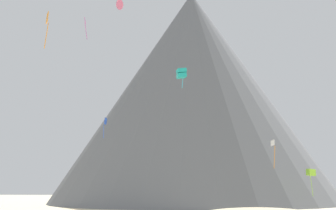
# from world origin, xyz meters

# --- Properties ---
(rock_massif) EXTENTS (99.32, 99.32, 55.92)m
(rock_massif) POSITION_xyz_m (2.24, 82.86, 26.19)
(rock_massif) COLOR slate
(rock_massif) RESTS_ON ground_plane
(kite_magenta_high) EXTENTS (0.82, 0.98, 4.57)m
(kite_magenta_high) POSITION_xyz_m (-17.67, 54.28, 36.83)
(kite_magenta_high) COLOR #D1339E
(kite_teal_mid) EXTENTS (1.74, 1.69, 3.08)m
(kite_teal_mid) POSITION_xyz_m (2.86, 36.12, 20.99)
(kite_teal_mid) COLOR teal
(kite_white_low) EXTENTS (0.62, 1.08, 4.69)m
(kite_white_low) POSITION_xyz_m (17.53, 44.94, 10.42)
(kite_white_low) COLOR white
(kite_lime_low) EXTENTS (1.62, 1.58, 4.86)m
(kite_lime_low) POSITION_xyz_m (25.23, 52.79, 6.50)
(kite_lime_low) COLOR #8CD133
(kite_rainbow_high) EXTENTS (1.66, 2.14, 2.08)m
(kite_rainbow_high) POSITION_xyz_m (-10.47, 53.18, 40.17)
(kite_rainbow_high) COLOR #E5668C
(kite_blue_mid) EXTENTS (0.53, 0.91, 3.63)m
(kite_blue_mid) POSITION_xyz_m (-11.08, 46.10, 14.92)
(kite_blue_mid) COLOR blue
(kite_orange_mid) EXTENTS (0.58, 0.94, 4.48)m
(kite_orange_mid) POSITION_xyz_m (-12.27, 19.49, 23.29)
(kite_orange_mid) COLOR orange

